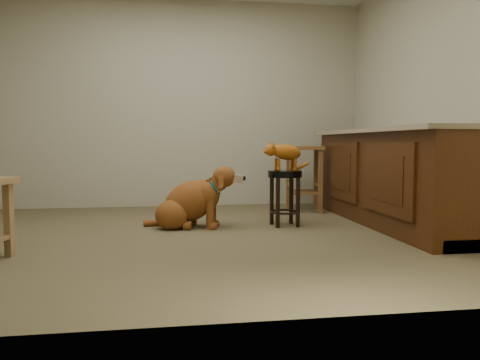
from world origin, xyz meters
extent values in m
cube|color=brown|center=(0.00, 0.00, 0.00)|extent=(4.50, 4.00, 0.01)
cube|color=#ADA68B|center=(0.00, 2.00, 1.30)|extent=(4.50, 0.04, 2.60)
cube|color=#ADA68B|center=(0.00, -2.00, 1.30)|extent=(4.50, 0.04, 2.60)
cube|color=#ADA68B|center=(2.25, 0.00, 1.30)|extent=(0.04, 4.00, 2.60)
cube|color=#46230C|center=(1.95, 0.30, 0.45)|extent=(0.60, 2.50, 0.90)
cube|color=gray|center=(1.92, 0.30, 0.92)|extent=(0.70, 2.56, 0.04)
cube|color=black|center=(1.99, 0.30, 0.05)|extent=(0.52, 2.50, 0.10)
cube|color=#46230C|center=(1.64, -0.25, 0.50)|extent=(0.02, 0.90, 0.62)
cube|color=#46230C|center=(1.64, 0.85, 0.50)|extent=(0.02, 0.90, 0.62)
cube|color=#391C0A|center=(1.63, -0.25, 0.50)|extent=(0.02, 0.60, 0.40)
cube|color=#391C0A|center=(1.63, 0.85, 0.50)|extent=(0.02, 0.60, 0.40)
cylinder|color=black|center=(0.98, 0.48, 0.24)|extent=(0.04, 0.04, 0.48)
cylinder|color=black|center=(0.78, 0.47, 0.24)|extent=(0.04, 0.04, 0.48)
cylinder|color=black|center=(1.00, 0.28, 0.24)|extent=(0.04, 0.04, 0.48)
cylinder|color=black|center=(0.80, 0.27, 0.24)|extent=(0.04, 0.04, 0.48)
torus|color=black|center=(0.89, 0.38, 0.14)|extent=(0.30, 0.30, 0.02)
cylinder|color=black|center=(0.89, 0.38, 0.51)|extent=(0.33, 0.33, 0.06)
cube|color=brown|center=(1.54, 1.43, 0.36)|extent=(0.05, 0.05, 0.73)
cube|color=brown|center=(1.21, 1.48, 0.36)|extent=(0.05, 0.05, 0.73)
cube|color=brown|center=(1.49, 1.10, 0.36)|extent=(0.05, 0.05, 0.73)
cube|color=brown|center=(1.16, 1.15, 0.36)|extent=(0.05, 0.05, 0.73)
cube|color=brown|center=(1.35, 1.29, 0.75)|extent=(0.47, 0.47, 0.04)
cube|color=olive|center=(-1.33, -0.54, 0.26)|extent=(0.06, 0.06, 0.52)
ellipsoid|color=brown|center=(-0.14, 0.58, 0.13)|extent=(0.36, 0.32, 0.28)
ellipsoid|color=brown|center=(-0.19, 0.35, 0.13)|extent=(0.36, 0.32, 0.28)
cylinder|color=brown|center=(0.01, 0.56, 0.04)|extent=(0.09, 0.10, 0.09)
cylinder|color=brown|center=(-0.05, 0.30, 0.04)|extent=(0.09, 0.10, 0.09)
ellipsoid|color=brown|center=(-0.02, 0.43, 0.25)|extent=(0.70, 0.47, 0.58)
ellipsoid|color=brown|center=(0.14, 0.39, 0.32)|extent=(0.29, 0.31, 0.29)
cylinder|color=brown|center=(0.20, 0.46, 0.17)|extent=(0.09, 0.09, 0.34)
cylinder|color=brown|center=(0.16, 0.31, 0.17)|extent=(0.09, 0.09, 0.34)
sphere|color=brown|center=(0.22, 0.45, 0.02)|extent=(0.09, 0.09, 0.09)
sphere|color=brown|center=(0.19, 0.30, 0.02)|extent=(0.09, 0.09, 0.09)
cylinder|color=brown|center=(0.21, 0.38, 0.41)|extent=(0.24, 0.19, 0.21)
ellipsoid|color=brown|center=(0.30, 0.36, 0.49)|extent=(0.25, 0.24, 0.20)
cube|color=#987B5E|center=(0.41, 0.33, 0.47)|extent=(0.16, 0.11, 0.09)
sphere|color=black|center=(0.47, 0.31, 0.47)|extent=(0.05, 0.05, 0.05)
cube|color=brown|center=(0.30, 0.45, 0.46)|extent=(0.06, 0.06, 0.15)
cube|color=brown|center=(0.26, 0.27, 0.46)|extent=(0.06, 0.06, 0.15)
torus|color=#0A4E54|center=(0.21, 0.38, 0.40)|extent=(0.16, 0.21, 0.18)
cylinder|color=#D8BF4C|center=(0.25, 0.37, 0.34)|extent=(0.01, 0.04, 0.04)
cylinder|color=brown|center=(-0.33, 0.55, 0.03)|extent=(0.27, 0.09, 0.06)
ellipsoid|color=#954A0E|center=(0.91, 0.38, 0.72)|extent=(0.31, 0.16, 0.19)
cylinder|color=#954A0E|center=(0.81, 0.41, 0.60)|extent=(0.03, 0.03, 0.12)
sphere|color=#954A0E|center=(0.81, 0.41, 0.55)|extent=(0.04, 0.04, 0.04)
cylinder|color=#954A0E|center=(0.82, 0.33, 0.60)|extent=(0.03, 0.03, 0.12)
sphere|color=#954A0E|center=(0.82, 0.33, 0.55)|extent=(0.04, 0.04, 0.04)
cylinder|color=#954A0E|center=(0.98, 0.42, 0.60)|extent=(0.03, 0.03, 0.12)
sphere|color=#954A0E|center=(0.98, 0.42, 0.55)|extent=(0.04, 0.04, 0.04)
cylinder|color=#954A0E|center=(0.98, 0.34, 0.60)|extent=(0.03, 0.03, 0.12)
sphere|color=#954A0E|center=(0.98, 0.34, 0.55)|extent=(0.04, 0.04, 0.04)
sphere|color=#954A0E|center=(0.75, 0.37, 0.73)|extent=(0.11, 0.11, 0.11)
sphere|color=#954A0E|center=(0.70, 0.36, 0.72)|extent=(0.04, 0.04, 0.04)
sphere|color=brown|center=(0.69, 0.36, 0.72)|extent=(0.02, 0.02, 0.02)
cone|color=#954A0E|center=(0.76, 0.40, 0.79)|extent=(0.05, 0.05, 0.05)
cone|color=#C66B60|center=(0.75, 0.40, 0.79)|extent=(0.03, 0.03, 0.03)
cone|color=#954A0E|center=(0.76, 0.33, 0.79)|extent=(0.05, 0.05, 0.05)
cone|color=#C66B60|center=(0.76, 0.33, 0.79)|extent=(0.03, 0.03, 0.03)
cylinder|color=#954A0E|center=(1.06, 0.43, 0.57)|extent=(0.22, 0.14, 0.11)
camera|label=1|loc=(-0.22, -4.00, 0.80)|focal=35.00mm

